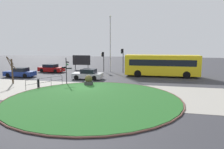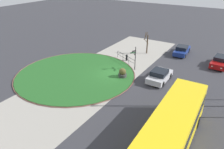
% 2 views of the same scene
% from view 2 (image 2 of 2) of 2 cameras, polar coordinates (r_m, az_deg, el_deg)
% --- Properties ---
extents(ground, '(120.00, 120.00, 0.00)m').
position_cam_2_polar(ground, '(27.24, 0.18, 0.08)').
color(ground, '#333338').
extents(sidewalk_paving, '(32.00, 8.94, 0.02)m').
position_cam_2_polar(sidewalk_paving, '(27.99, -2.49, 0.82)').
color(sidewalk_paving, '#9E998E').
rests_on(sidewalk_paving, ground).
extents(grass_island, '(14.42, 14.42, 0.10)m').
position_cam_2_polar(grass_island, '(27.57, -9.41, 0.16)').
color(grass_island, '#235B23').
rests_on(grass_island, ground).
extents(grass_kerb_ring, '(14.73, 14.73, 0.11)m').
position_cam_2_polar(grass_kerb_ring, '(27.57, -9.41, 0.17)').
color(grass_kerb_ring, brown).
rests_on(grass_kerb_ring, ground).
extents(signpost_directional, '(1.00, 0.81, 3.10)m').
position_cam_2_polar(signpost_directional, '(27.91, 5.97, 4.54)').
color(signpost_directional, black).
rests_on(signpost_directional, ground).
extents(bollard_foreground, '(0.26, 0.26, 0.92)m').
position_cam_2_polar(bollard_foreground, '(31.22, 3.85, 4.46)').
color(bollard_foreground, black).
rests_on(bollard_foreground, ground).
extents(railing_grass_edge, '(2.07, 3.92, 1.04)m').
position_cam_2_polar(railing_grass_edge, '(30.47, 3.63, 4.34)').
color(railing_grass_edge, black).
rests_on(railing_grass_edge, ground).
extents(bus_yellow, '(10.43, 2.82, 3.11)m').
position_cam_2_polar(bus_yellow, '(16.47, 15.49, -13.54)').
color(bus_yellow, yellow).
rests_on(bus_yellow, ground).
extents(car_near_lane, '(4.35, 1.97, 1.33)m').
position_cam_2_polar(car_near_lane, '(35.18, 17.72, 6.03)').
color(car_near_lane, navy).
rests_on(car_near_lane, ground).
extents(car_far_lane, '(4.00, 1.97, 1.37)m').
position_cam_2_polar(car_far_lane, '(26.01, 12.25, -0.31)').
color(car_far_lane, '#B7B7BC').
rests_on(car_far_lane, ground).
extents(car_trailing, '(4.37, 2.20, 1.35)m').
position_cam_2_polar(car_trailing, '(32.76, 26.42, 3.07)').
color(car_trailing, maroon).
rests_on(car_trailing, ground).
extents(planter_near_signpost, '(1.00, 1.00, 1.19)m').
position_cam_2_polar(planter_near_signpost, '(26.25, 2.74, 0.29)').
color(planter_near_signpost, '#383838').
rests_on(planter_near_signpost, ground).
extents(street_tree_bare, '(0.98, 0.81, 3.25)m').
position_cam_2_polar(street_tree_bare, '(33.90, 9.09, 8.09)').
color(street_tree_bare, '#423323').
rests_on(street_tree_bare, ground).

